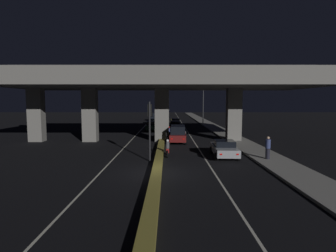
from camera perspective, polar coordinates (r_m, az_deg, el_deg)
name	(u,v)px	position (r m, az deg, el deg)	size (l,w,h in m)	color
ground_plane	(156,173)	(17.71, -2.62, -10.18)	(200.00, 200.00, 0.00)	black
lane_line_left_inner	(144,125)	(52.47, -5.21, 0.14)	(0.12, 126.00, 0.00)	beige
lane_line_right_inner	(182,125)	(52.36, 3.13, 0.14)	(0.12, 126.00, 0.00)	beige
median_divider	(163,124)	(52.26, -1.04, 0.34)	(0.64, 126.00, 0.37)	olive
sidewalk_right	(215,129)	(46.05, 10.15, -0.54)	(2.86, 126.00, 0.17)	gray
elevated_overpass	(159,82)	(31.10, -2.00, 9.49)	(35.65, 13.28, 8.98)	slate
traffic_light_left_of_median	(149,121)	(20.67, -4.26, 1.14)	(0.30, 0.49, 4.73)	black
street_lamp	(201,102)	(55.02, 7.15, 5.29)	(1.98, 0.32, 8.06)	#2D2D30
car_silver_lead	(223,148)	(22.97, 11.88, -4.80)	(2.10, 4.43, 1.45)	gray
car_dark_red_second	(177,134)	(30.31, 1.91, -1.68)	(2.12, 4.54, 1.96)	#591414
car_grey_third	(177,131)	(35.98, 1.94, -1.04)	(2.02, 4.65, 1.43)	#515459
car_black_fourth	(173,125)	(43.67, 1.20, 0.14)	(2.00, 4.37, 1.53)	black
car_silver_fifth	(174,122)	(51.97, 1.34, 0.91)	(2.10, 4.53, 1.40)	gray
car_dark_green_lead_oncoming	(150,126)	(42.58, -3.86, 0.02)	(1.89, 4.20, 1.56)	black
car_dark_green_second_oncoming	(153,120)	(55.60, -3.33, 1.28)	(1.95, 4.52, 1.55)	black
car_grey_third_oncoming	(156,117)	(63.68, -2.72, 2.02)	(2.18, 4.85, 2.00)	#515459
motorcycle_red_filtering_near	(166,149)	(22.79, -0.35, -5.05)	(0.33, 1.89, 1.48)	black
motorcycle_white_filtering_mid	(166,138)	(29.83, -0.44, -2.61)	(0.34, 1.98, 1.44)	black
motorcycle_blue_filtering_far	(168,133)	(35.04, -0.07, -1.43)	(0.32, 1.82, 1.43)	black
pedestrian_on_sidewalk	(267,148)	(22.40, 20.65, -4.44)	(0.40, 0.40, 1.81)	black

